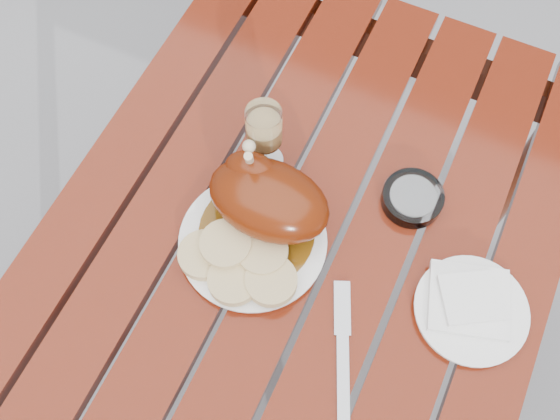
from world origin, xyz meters
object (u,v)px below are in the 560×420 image
object	(u,v)px
table	(285,326)
dinner_plate	(253,242)
ashtray	(412,198)
wine_glass	(264,138)
side_plate	(471,310)

from	to	relation	value
table	dinner_plate	bearing A→B (deg)	169.34
dinner_plate	ashtray	size ratio (longest dim) A/B	2.34
ashtray	dinner_plate	bearing A→B (deg)	-138.88
dinner_plate	ashtray	world-z (taller)	ashtray
wine_glass	ashtray	distance (m)	0.26
table	wine_glass	distance (m)	0.49
wine_glass	side_plate	size ratio (longest dim) A/B	0.83
dinner_plate	wine_glass	world-z (taller)	wine_glass
dinner_plate	wine_glass	size ratio (longest dim) A/B	1.64
table	ashtray	size ratio (longest dim) A/B	11.77
table	wine_glass	size ratio (longest dim) A/B	8.27
wine_glass	ashtray	size ratio (longest dim) A/B	1.42
dinner_plate	table	bearing A→B (deg)	-10.66
dinner_plate	wine_glass	xyz separation A→B (m)	(-0.05, 0.15, 0.06)
wine_glass	table	bearing A→B (deg)	-54.57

